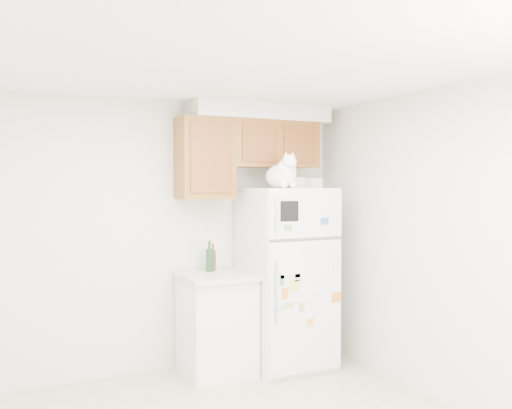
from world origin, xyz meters
TOP-DOWN VIEW (x-y plane):
  - room_shell at (0.12, 0.24)m, footprint 3.84×4.04m
  - refrigerator at (1.24, 1.61)m, footprint 0.76×0.78m
  - base_counter at (0.55, 1.68)m, footprint 0.64×0.64m
  - cat at (1.12, 1.45)m, footprint 0.32×0.47m
  - storage_box_back at (1.40, 1.69)m, footprint 0.18×0.13m
  - storage_box_front at (1.52, 1.59)m, footprint 0.17×0.14m
  - bottle_green at (0.54, 1.81)m, footprint 0.07×0.07m
  - bottle_amber at (0.59, 1.86)m, footprint 0.06×0.06m

SIDE VIEW (x-z plane):
  - base_counter at x=0.55m, z-range 0.00..0.92m
  - refrigerator at x=1.24m, z-range 0.00..1.70m
  - bottle_amber at x=0.59m, z-range 0.92..1.18m
  - bottle_green at x=0.54m, z-range 0.92..1.21m
  - room_shell at x=0.12m, z-range 0.41..2.93m
  - storage_box_front at x=1.52m, z-range 1.70..1.79m
  - storage_box_back at x=1.40m, z-range 1.70..1.80m
  - cat at x=1.12m, z-range 1.66..1.99m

